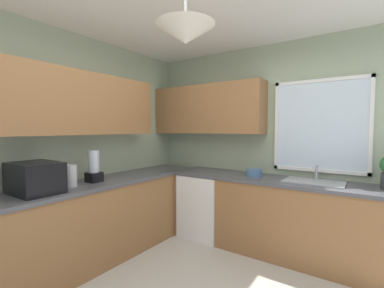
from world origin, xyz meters
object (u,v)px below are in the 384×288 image
microwave (35,178)px  bowl (254,173)px  sink_assembly (314,182)px  blender_appliance (94,168)px  dishwasher (206,205)px  kettle (71,176)px

microwave → bowl: size_ratio=2.40×
sink_assembly → blender_appliance: size_ratio=1.73×
dishwasher → microwave: microwave is taller
dishwasher → kettle: bearing=-111.4°
dishwasher → kettle: 1.86m
kettle → bowl: bearing=51.2°
kettle → blender_appliance: (-0.02, 0.29, 0.05)m
bowl → blender_appliance: bearing=-134.7°
bowl → kettle: bearing=-128.8°
kettle → bowl: size_ratio=1.15×
sink_assembly → microwave: bearing=-135.7°
sink_assembly → blender_appliance: bearing=-146.1°
sink_assembly → blender_appliance: 2.49m
kettle → blender_appliance: size_ratio=0.64×
dishwasher → kettle: size_ratio=3.79×
bowl → blender_appliance: (-1.36, -1.38, 0.12)m
sink_assembly → bowl: sink_assembly is taller
kettle → sink_assembly: bearing=39.3°
microwave → bowl: (1.36, 2.01, -0.10)m
blender_appliance → sink_assembly: bearing=33.9°
kettle → bowl: 2.14m
bowl → dishwasher: bearing=-177.6°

